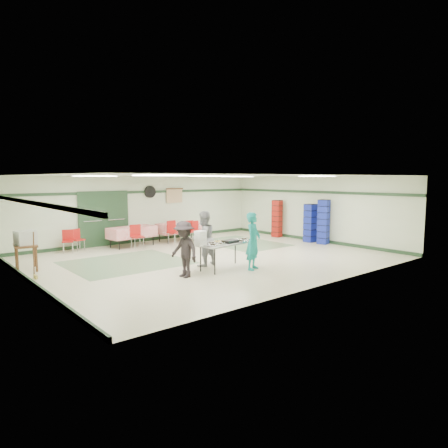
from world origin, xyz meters
TOP-DOWN VIEW (x-y plane):
  - floor at (0.00, 0.00)m, footprint 11.00×11.00m
  - ceiling at (0.00, 0.00)m, footprint 11.00×11.00m
  - wall_back at (0.00, 4.50)m, footprint 11.00×0.00m
  - wall_front at (0.00, -4.50)m, footprint 11.00×0.00m
  - wall_left at (-5.50, 0.00)m, footprint 0.00×9.00m
  - wall_right at (5.50, 0.00)m, footprint 0.00×9.00m
  - trim_back at (0.00, 4.47)m, footprint 11.00×0.06m
  - baseboard_back at (0.00, 4.47)m, footprint 11.00×0.06m
  - trim_left at (-5.47, 0.00)m, footprint 0.06×9.00m
  - baseboard_left at (-5.47, 0.00)m, footprint 0.06×9.00m
  - trim_right at (5.47, 0.00)m, footprint 0.06×9.00m
  - baseboard_right at (5.47, 0.00)m, footprint 0.06×9.00m
  - green_patch_a at (-2.50, 1.00)m, footprint 3.50×3.00m
  - green_patch_b at (2.80, 1.50)m, footprint 2.50×3.50m
  - double_door_left at (-2.20, 4.44)m, footprint 0.90×0.06m
  - double_door_right at (-1.25, 4.44)m, footprint 0.90×0.06m
  - door_frame at (-1.73, 4.42)m, footprint 2.00×0.03m
  - wall_fan at (0.30, 4.44)m, footprint 0.50×0.10m
  - scroll_banner at (1.50, 4.44)m, footprint 0.80×0.02m
  - serving_table at (-0.65, -1.60)m, footprint 1.79×0.92m
  - sheet_tray_right at (-0.03, -1.70)m, footprint 0.62×0.51m
  - sheet_tray_mid at (-0.75, -1.49)m, footprint 0.64×0.52m
  - sheet_tray_left at (-1.20, -1.67)m, footprint 0.65×0.53m
  - baking_pan at (-0.53, -1.66)m, footprint 0.49×0.35m
  - foam_box_stack at (-1.51, -1.53)m, footprint 0.29×0.27m
  - volunteer_teal at (-0.10, -2.17)m, footprint 0.71×0.62m
  - volunteer_grey at (-0.92, -0.89)m, footprint 0.86×0.71m
  - volunteer_dark at (-2.13, -1.66)m, footprint 0.62×1.00m
  - dining_table_a at (1.22, 3.61)m, footprint 1.94×0.88m
  - dining_table_b at (-0.98, 3.61)m, footprint 1.90×1.02m
  - chair_a at (1.36, 3.04)m, footprint 0.42×0.42m
  - chair_b at (0.52, 3.05)m, footprint 0.50×0.50m
  - chair_c at (1.67, 3.04)m, footprint 0.48×0.48m
  - chair_d at (-1.09, 3.04)m, footprint 0.46×0.46m
  - chair_loose_a at (-2.92, 4.07)m, footprint 0.44×0.44m
  - chair_loose_b at (-3.31, 3.88)m, footprint 0.49×0.49m
  - crate_stack_blue_a at (5.15, -0.08)m, footprint 0.40×0.40m
  - crate_stack_red at (5.15, 1.76)m, footprint 0.43×0.43m
  - crate_stack_blue_b at (5.15, -0.74)m, footprint 0.47×0.47m
  - printer_table at (-5.15, 1.91)m, footprint 0.74×1.00m
  - office_printer at (-5.15, 1.86)m, footprint 0.57×0.52m
  - broom at (-5.23, 0.74)m, footprint 0.05×0.20m

SIDE VIEW (x-z plane):
  - floor at x=0.00m, z-range 0.00..0.00m
  - green_patch_a at x=-2.50m, z-range 0.00..0.01m
  - green_patch_b at x=2.80m, z-range 0.00..0.01m
  - baseboard_back at x=0.00m, z-range 0.00..0.12m
  - baseboard_left at x=-5.47m, z-range 0.00..0.12m
  - baseboard_right at x=5.47m, z-range 0.00..0.12m
  - chair_loose_a at x=-2.92m, z-range 0.09..0.87m
  - chair_loose_b at x=-3.31m, z-range 0.09..0.90m
  - chair_c at x=1.67m, z-range 0.10..0.95m
  - chair_a at x=1.36m, z-range 0.10..0.98m
  - chair_d at x=-1.09m, z-range 0.10..1.00m
  - dining_table_b at x=-0.98m, z-range 0.19..0.95m
  - dining_table_a at x=1.22m, z-range 0.19..0.95m
  - chair_b at x=0.52m, z-range 0.11..1.04m
  - broom at x=-5.23m, z-range 0.03..1.24m
  - printer_table at x=-5.15m, z-range 0.27..1.02m
  - serving_table at x=-0.65m, z-range 0.33..1.09m
  - volunteer_dark at x=-2.13m, z-range 0.00..1.50m
  - sheet_tray_right at x=-0.03m, z-range 0.76..0.78m
  - sheet_tray_mid at x=-0.75m, z-range 0.76..0.78m
  - sheet_tray_left at x=-1.20m, z-range 0.76..0.78m
  - crate_stack_blue_a at x=5.15m, z-range 0.00..1.57m
  - baking_pan at x=-0.53m, z-range 0.76..0.84m
  - crate_stack_red at x=5.15m, z-range 0.00..1.65m
  - volunteer_grey at x=-0.92m, z-range 0.00..1.65m
  - volunteer_teal at x=-0.10m, z-range 0.00..1.65m
  - crate_stack_blue_b at x=5.15m, z-range 0.00..1.77m
  - office_printer at x=-5.15m, z-range 0.75..1.14m
  - foam_box_stack at x=-1.51m, z-range 0.76..1.18m
  - double_door_left at x=-2.20m, z-range 0.00..2.10m
  - double_door_right at x=-1.25m, z-range 0.00..2.10m
  - door_frame at x=-1.73m, z-range -0.02..2.12m
  - wall_back at x=0.00m, z-range -4.15..6.85m
  - wall_front at x=0.00m, z-range -4.15..6.85m
  - wall_left at x=-5.50m, z-range -3.15..5.85m
  - wall_right at x=5.50m, z-range -3.15..5.85m
  - scroll_banner at x=1.50m, z-range 1.55..2.15m
  - trim_back at x=0.00m, z-range 2.00..2.10m
  - trim_left at x=-5.47m, z-range 2.00..2.10m
  - trim_right at x=5.47m, z-range 2.00..2.10m
  - wall_fan at x=0.30m, z-range 1.80..2.30m
  - ceiling at x=0.00m, z-range 2.70..2.70m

